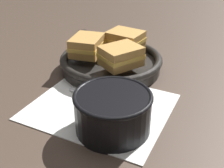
{
  "coord_description": "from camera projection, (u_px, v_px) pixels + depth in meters",
  "views": [
    {
      "loc": [
        0.33,
        -0.41,
        0.33
      ],
      "look_at": [
        0.02,
        -0.0,
        0.04
      ],
      "focal_mm": 45.0,
      "sensor_mm": 36.0,
      "label": 1
    }
  ],
  "objects": [
    {
      "name": "ground_plane",
      "position": [
        107.0,
        97.0,
        0.62
      ],
      "size": [
        4.0,
        4.0,
        0.0
      ],
      "primitive_type": "plane",
      "color": "#47382D"
    },
    {
      "name": "napkin",
      "position": [
        100.0,
        106.0,
        0.58
      ],
      "size": [
        0.32,
        0.28,
        0.0
      ],
      "color": "white",
      "rests_on": "ground_plane"
    },
    {
      "name": "soup_bowl",
      "position": [
        113.0,
        110.0,
        0.5
      ],
      "size": [
        0.14,
        0.14,
        0.08
      ],
      "color": "black",
      "rests_on": "ground_plane"
    },
    {
      "name": "spoon",
      "position": [
        109.0,
        103.0,
        0.58
      ],
      "size": [
        0.15,
        0.03,
        0.01
      ],
      "rotation": [
        0.0,
        0.0,
        0.04
      ],
      "color": "#B7B7BC",
      "rests_on": "napkin"
    },
    {
      "name": "skillet",
      "position": [
        111.0,
        62.0,
        0.73
      ],
      "size": [
        0.35,
        0.26,
        0.04
      ],
      "color": "black",
      "rests_on": "ground_plane"
    },
    {
      "name": "sandwich_near_left",
      "position": [
        125.0,
        40.0,
        0.75
      ],
      "size": [
        0.1,
        0.08,
        0.05
      ],
      "rotation": [
        0.0,
        0.0,
        3.22
      ],
      "color": "#C18E47",
      "rests_on": "skillet"
    },
    {
      "name": "sandwich_near_right",
      "position": [
        87.0,
        45.0,
        0.71
      ],
      "size": [
        0.1,
        0.11,
        0.05
      ],
      "rotation": [
        0.0,
        0.0,
        5.09
      ],
      "color": "#C18E47",
      "rests_on": "skillet"
    },
    {
      "name": "sandwich_far_left",
      "position": [
        121.0,
        56.0,
        0.65
      ],
      "size": [
        0.1,
        0.11,
        0.05
      ],
      "rotation": [
        0.0,
        0.0,
        7.52
      ],
      "color": "#C18E47",
      "rests_on": "skillet"
    }
  ]
}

